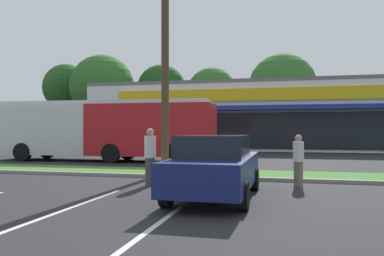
# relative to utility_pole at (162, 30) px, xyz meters

# --- Properties ---
(grass_median) EXTENTS (56.00, 2.20, 0.12)m
(grass_median) POSITION_rel_utility_pole_xyz_m (-2.26, -0.10, -5.55)
(grass_median) COLOR #427A2D
(grass_median) RESTS_ON ground_plane
(curb_lip) EXTENTS (56.00, 0.24, 0.12)m
(curb_lip) POSITION_rel_utility_pole_xyz_m (-2.26, -1.32, -5.55)
(curb_lip) COLOR gray
(curb_lip) RESTS_ON ground_plane
(parking_stripe_2) EXTENTS (0.12, 4.80, 0.01)m
(parking_stripe_2) POSITION_rel_utility_pole_xyz_m (0.13, -6.78, -5.60)
(parking_stripe_2) COLOR silver
(parking_stripe_2) RESTS_ON ground_plane
(parking_stripe_3) EXTENTS (0.12, 4.80, 0.01)m
(parking_stripe_3) POSITION_rel_utility_pole_xyz_m (2.47, -8.57, -5.60)
(parking_stripe_3) COLOR silver
(parking_stripe_3) RESTS_ON ground_plane
(storefront_building) EXTENTS (30.13, 15.14, 5.70)m
(storefront_building) POSITION_rel_utility_pole_xyz_m (3.08, 22.80, -2.76)
(storefront_building) COLOR silver
(storefront_building) RESTS_ON ground_plane
(tree_far_left) EXTENTS (6.11, 6.11, 10.29)m
(tree_far_left) POSITION_rel_utility_pole_xyz_m (-23.45, 31.52, 1.61)
(tree_far_left) COLOR #473323
(tree_far_left) RESTS_ON ground_plane
(tree_left) EXTENTS (7.76, 7.76, 10.75)m
(tree_left) POSITION_rel_utility_pole_xyz_m (-17.08, 29.02, 1.25)
(tree_left) COLOR #473323
(tree_left) RESTS_ON ground_plane
(tree_mid_left) EXTENTS (6.05, 6.05, 9.74)m
(tree_mid_left) POSITION_rel_utility_pole_xyz_m (-10.42, 31.74, 1.09)
(tree_mid_left) COLOR #473323
(tree_mid_left) RESTS_ON ground_plane
(tree_mid) EXTENTS (6.06, 6.06, 9.26)m
(tree_mid) POSITION_rel_utility_pole_xyz_m (-4.18, 32.41, 0.61)
(tree_mid) COLOR #473323
(tree_mid) RESTS_ON ground_plane
(tree_mid_right) EXTENTS (7.97, 7.97, 10.51)m
(tree_mid_right) POSITION_rel_utility_pole_xyz_m (4.24, 32.14, 0.91)
(tree_mid_right) COLOR #473323
(tree_mid_right) RESTS_ON ground_plane
(utility_pole) EXTENTS (3.11, 2.39, 10.52)m
(utility_pole) POSITION_rel_utility_pole_xyz_m (0.00, 0.00, 0.00)
(utility_pole) COLOR #4C3826
(utility_pole) RESTS_ON ground_plane
(city_bus) EXTENTS (12.12, 2.93, 3.25)m
(city_bus) POSITION_rel_utility_pole_xyz_m (-4.93, 5.01, -3.84)
(city_bus) COLOR #AD191E
(city_bus) RESTS_ON ground_plane
(car_0) EXTENTS (1.92, 4.64, 1.58)m
(car_0) POSITION_rel_utility_pole_xyz_m (3.02, -4.94, -4.80)
(car_0) COLOR navy
(car_0) RESTS_ON ground_plane
(car_2) EXTENTS (4.31, 1.97, 1.47)m
(car_2) POSITION_rel_utility_pole_xyz_m (-14.27, 11.53, -4.85)
(car_2) COLOR navy
(car_2) RESTS_ON ground_plane
(car_4) EXTENTS (4.28, 1.92, 1.53)m
(car_4) POSITION_rel_utility_pole_xyz_m (-4.95, 11.88, -4.82)
(car_4) COLOR slate
(car_4) RESTS_ON ground_plane
(pedestrian_near_bench) EXTENTS (0.32, 0.32, 1.57)m
(pedestrian_near_bench) POSITION_rel_utility_pole_xyz_m (5.10, -2.50, -4.82)
(pedestrian_near_bench) COLOR #726651
(pedestrian_near_bench) RESTS_ON ground_plane
(pedestrian_by_pole) EXTENTS (0.36, 0.36, 1.76)m
(pedestrian_by_pole) POSITION_rel_utility_pole_xyz_m (0.68, -3.24, -4.72)
(pedestrian_by_pole) COLOR #47423D
(pedestrian_by_pole) RESTS_ON ground_plane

